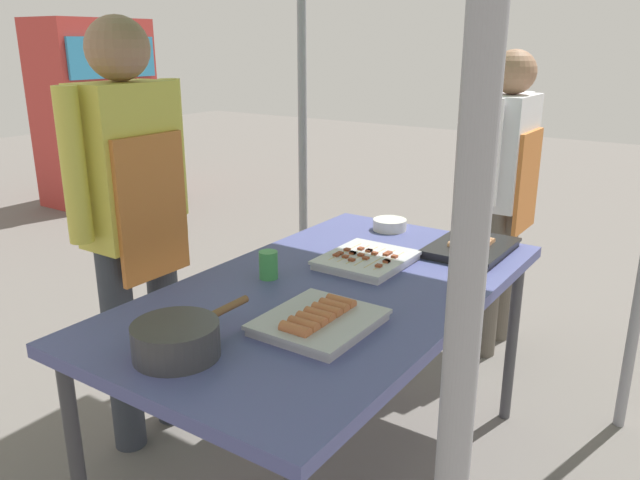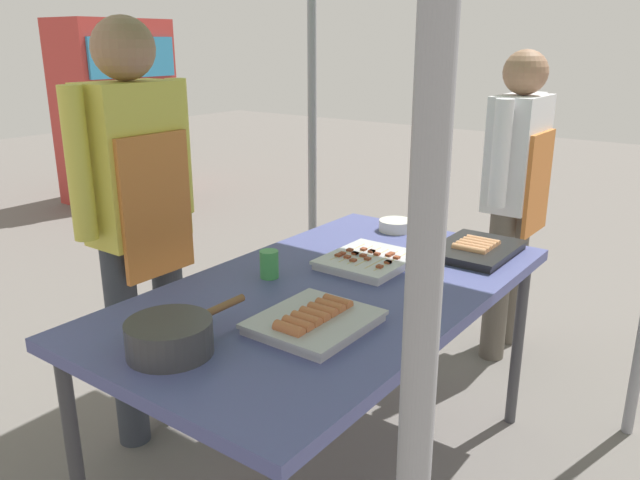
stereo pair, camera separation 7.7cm
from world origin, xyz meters
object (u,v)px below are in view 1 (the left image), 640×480
neighbor_stall_left (97,112)px  tray_pork_links (471,247)px  tray_grilled_sausages (319,321)px  stall_table (333,301)px  customer_nearby (505,182)px  tray_meat_skewers (367,260)px  drink_cup_near_edge (268,265)px  condiment_bowl (390,225)px  vendor_woman (133,205)px  cooking_wok (177,338)px

neighbor_stall_left → tray_pork_links: bearing=-110.6°
tray_grilled_sausages → neighbor_stall_left: neighbor_stall_left is taller
stall_table → customer_nearby: 1.36m
tray_meat_skewers → drink_cup_near_edge: 0.37m
condiment_bowl → drink_cup_near_edge: bearing=174.6°
vendor_woman → tray_meat_skewers: bearing=118.4°
condiment_bowl → drink_cup_near_edge: size_ratio=1.49×
tray_pork_links → stall_table: bearing=157.4°
vendor_woman → neighbor_stall_left: bearing=-125.3°
drink_cup_near_edge → customer_nearby: bearing=-13.3°
tray_pork_links → drink_cup_near_edge: 0.80m
tray_grilled_sausages → condiment_bowl: size_ratio=2.31×
stall_table → customer_nearby: (1.35, -0.11, 0.17)m
tray_meat_skewers → tray_pork_links: (0.34, -0.26, 0.00)m
stall_table → tray_grilled_sausages: tray_grilled_sausages is taller
condiment_bowl → vendor_woman: (-0.83, 0.61, 0.17)m
tray_grilled_sausages → tray_pork_links: (0.87, -0.11, -0.00)m
tray_pork_links → cooking_wok: size_ratio=0.96×
customer_nearby → drink_cup_near_edge: bearing=166.7°
tray_pork_links → condiment_bowl: 0.40m
neighbor_stall_left → condiment_bowl: bearing=-111.4°
neighbor_stall_left → tray_grilled_sausages: bearing=-120.4°
tray_pork_links → customer_nearby: 0.78m
stall_table → drink_cup_near_edge: 0.25m
drink_cup_near_edge → tray_meat_skewers: bearing=-34.0°
condiment_bowl → cooking_wok: bearing=-176.4°
tray_meat_skewers → customer_nearby: bearing=-6.6°
tray_grilled_sausages → tray_pork_links: 0.88m
cooking_wok → tray_pork_links: bearing=-14.5°
cooking_wok → tray_meat_skewers: bearing=-3.5°
stall_table → cooking_wok: size_ratio=4.18×
drink_cup_near_edge → customer_nearby: size_ratio=0.06×
condiment_bowl → drink_cup_near_edge: 0.74m
tray_meat_skewers → drink_cup_near_edge: drink_cup_near_edge is taller
tray_grilled_sausages → neighbor_stall_left: size_ratio=0.19×
stall_table → tray_meat_skewers: tray_meat_skewers is taller
tray_grilled_sausages → cooking_wok: cooking_wok is taller
stall_table → drink_cup_near_edge: (-0.06, 0.22, 0.10)m
tray_meat_skewers → vendor_woman: 0.87m
tray_pork_links → drink_cup_near_edge: drink_cup_near_edge is taller
vendor_woman → condiment_bowl: bearing=143.7°
tray_pork_links → condiment_bowl: (0.09, 0.39, 0.00)m
stall_table → tray_grilled_sausages: 0.32m
tray_pork_links → customer_nearby: customer_nearby is taller
vendor_woman → neighbor_stall_left: neighbor_stall_left is taller
tray_grilled_sausages → vendor_woman: bearing=82.3°
stall_table → vendor_woman: size_ratio=1.00×
tray_meat_skewers → cooking_wok: (-0.86, 0.05, 0.03)m
tray_grilled_sausages → neighbor_stall_left: bearing=59.6°
tray_grilled_sausages → tray_pork_links: bearing=-7.0°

